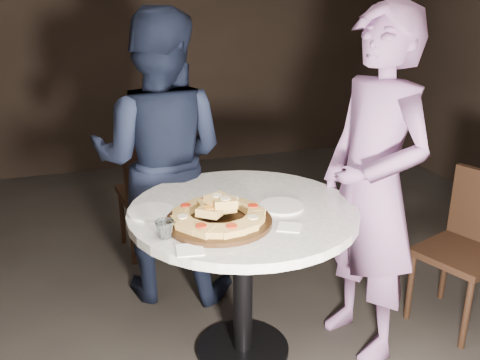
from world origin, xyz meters
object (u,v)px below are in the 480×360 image
Objects in this scene: diner_navy at (160,160)px; diner_teal at (373,189)px; serving_board at (219,221)px; water_glass at (165,229)px; chair_right at (471,239)px; focaccia_pile at (218,213)px; chair_far at (152,188)px; table at (243,237)px.

diner_navy is 0.97× the size of diner_teal.
diner_navy is (-0.11, 0.91, 0.03)m from serving_board.
diner_navy reaches higher than water_glass.
water_glass is 0.09× the size of chair_right.
focaccia_pile is 0.49× the size of chair_far.
water_glass is 0.05× the size of diner_navy.
diner_navy reaches higher than table.
water_glass is at bearing -105.85° from chair_right.
table is at bearing -109.36° from diner_teal.
serving_board is at bearing -139.86° from table.
table is 0.30m from focaccia_pile.
diner_teal reaches higher than table.
water_glass is 0.99m from diner_navy.
chair_far is at bearing -156.35° from diner_teal.
diner_navy is at bearing 97.00° from serving_board.
table is 0.78× the size of diner_teal.
chair_far is 1.71m from diner_teal.
focaccia_pile is 1.57m from chair_right.
serving_board is (-0.16, -0.14, 0.17)m from table.
diner_navy is at bearing 81.44° from water_glass.
focaccia_pile is 0.24× the size of diner_teal.
diner_navy is (-0.28, 0.78, 0.20)m from table.
serving_board is at bearing -107.72° from chair_right.
diner_teal reaches higher than water_glass.
diner_teal is (0.66, -0.11, 0.22)m from table.
water_glass is 1.54m from chair_far.
diner_navy is at bearing 109.60° from table.
diner_teal reaches higher than chair_right.
serving_board reaches higher than table.
diner_navy is at bearing 97.02° from focaccia_pile.
diner_teal is at bearing 118.19° from chair_far.
chair_right is 1.88m from diner_navy.
water_glass is at bearing -94.77° from diner_teal.
chair_far is 0.62m from diner_navy.
water_glass reaches higher than chair_right.
diner_teal is at bearing 1.99° from focaccia_pile.
chair_right is at bearing 2.28° from focaccia_pile.
chair_far is at bearing 83.96° from water_glass.
focaccia_pile reaches higher than serving_board.
focaccia_pile reaches higher than water_glass.
chair_far is at bearing -68.72° from diner_navy.
serving_board is 0.55× the size of chair_right.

